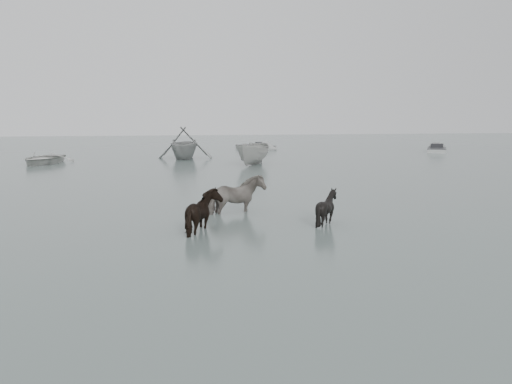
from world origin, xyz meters
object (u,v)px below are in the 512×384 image
at_px(pony_dark, 205,206).
at_px(pony_black, 327,204).
at_px(rowboat_lead, 43,157).
at_px(pony_pinto, 236,189).

distance_m(pony_dark, pony_black, 3.93).
bearing_deg(pony_dark, pony_black, -87.85).
relative_size(pony_black, rowboat_lead, 0.29).
height_order(pony_pinto, rowboat_lead, pony_pinto).
bearing_deg(pony_black, rowboat_lead, 22.86).
relative_size(pony_dark, rowboat_lead, 0.34).
height_order(pony_black, rowboat_lead, pony_black).
relative_size(pony_pinto, rowboat_lead, 0.45).
relative_size(pony_dark, pony_black, 1.18).
bearing_deg(rowboat_lead, pony_black, -45.28).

